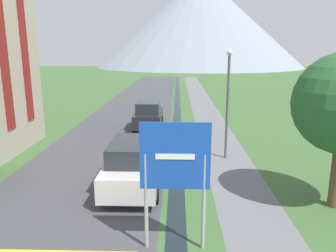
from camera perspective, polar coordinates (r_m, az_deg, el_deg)
The scene contains 9 objects.
ground_plane at distance 23.43m, azimuth -1.35°, elevation 0.64°, with size 160.00×160.00×0.00m, color #3D6033.
road at distance 33.43m, azimuth -4.75°, elevation 4.39°, with size 6.40×60.00×0.01m.
footpath at distance 33.31m, azimuth 5.76°, elevation 4.34°, with size 2.20×60.00×0.01m.
drainage_channel at distance 33.23m, azimuth 1.62°, elevation 4.37°, with size 0.60×60.00×0.00m.
mountain_distant at distance 103.35m, azimuth 5.47°, elevation 17.83°, with size 61.39×61.39×27.18m.
road_sign at distance 8.17m, azimuth 1.22°, elevation -7.36°, with size 1.75×0.11×3.38m.
parked_car_near at distance 12.39m, azimuth -5.95°, elevation -6.55°, with size 2.00×4.52×1.82m.
parked_car_far at distance 21.37m, azimuth -3.41°, elevation 1.89°, with size 1.80×3.82×1.82m.
streetlamp at distance 15.37m, azimuth 10.38°, elevation 5.27°, with size 0.28×0.28×5.09m.
Camera 1 is at (1.21, -2.84, 5.08)m, focal length 35.00 mm.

